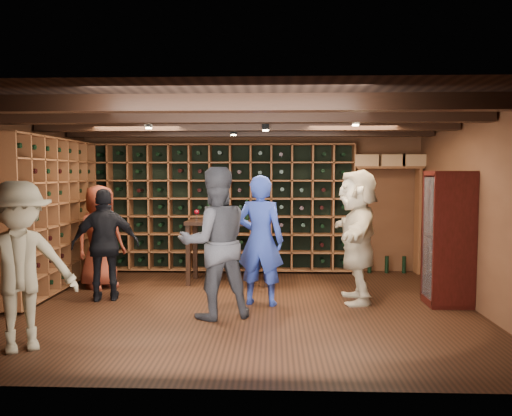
{
  "coord_description": "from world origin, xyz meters",
  "views": [
    {
      "loc": [
        0.42,
        -6.41,
        1.75
      ],
      "look_at": [
        0.18,
        0.2,
        1.29
      ],
      "focal_mm": 35.0,
      "sensor_mm": 36.0,
      "label": 1
    }
  ],
  "objects_px": {
    "man_grey_suit": "(215,243)",
    "guest_beige": "(357,236)",
    "display_cabinet": "(448,241)",
    "tasting_table": "(229,229)",
    "guest_khaki": "(19,266)",
    "man_blue_shirt": "(260,240)",
    "guest_woman_black": "(106,245)",
    "guest_red_floral": "(100,237)"
  },
  "relations": [
    {
      "from": "man_grey_suit",
      "to": "guest_beige",
      "type": "xyz_separation_m",
      "value": [
        1.84,
        0.83,
        -0.01
      ]
    },
    {
      "from": "display_cabinet",
      "to": "guest_beige",
      "type": "relative_size",
      "value": 0.97
    },
    {
      "from": "tasting_table",
      "to": "guest_khaki",
      "type": "bearing_deg",
      "value": -117.09
    },
    {
      "from": "guest_khaki",
      "to": "tasting_table",
      "type": "height_order",
      "value": "guest_khaki"
    },
    {
      "from": "man_blue_shirt",
      "to": "man_grey_suit",
      "type": "xyz_separation_m",
      "value": [
        -0.53,
        -0.61,
        0.05
      ]
    },
    {
      "from": "guest_woman_black",
      "to": "guest_khaki",
      "type": "height_order",
      "value": "guest_khaki"
    },
    {
      "from": "guest_red_floral",
      "to": "guest_khaki",
      "type": "xyz_separation_m",
      "value": [
        0.16,
        -2.71,
        0.05
      ]
    },
    {
      "from": "man_grey_suit",
      "to": "guest_red_floral",
      "type": "height_order",
      "value": "man_grey_suit"
    },
    {
      "from": "guest_red_floral",
      "to": "man_blue_shirt",
      "type": "bearing_deg",
      "value": -69.98
    },
    {
      "from": "guest_khaki",
      "to": "tasting_table",
      "type": "distance_m",
      "value": 3.59
    },
    {
      "from": "man_blue_shirt",
      "to": "tasting_table",
      "type": "xyz_separation_m",
      "value": [
        -0.53,
        1.31,
        0.01
      ]
    },
    {
      "from": "man_blue_shirt",
      "to": "guest_red_floral",
      "type": "distance_m",
      "value": 2.63
    },
    {
      "from": "display_cabinet",
      "to": "guest_beige",
      "type": "bearing_deg",
      "value": 172.24
    },
    {
      "from": "guest_khaki",
      "to": "guest_beige",
      "type": "distance_m",
      "value": 4.16
    },
    {
      "from": "guest_red_floral",
      "to": "guest_beige",
      "type": "xyz_separation_m",
      "value": [
        3.79,
        -0.69,
        0.11
      ]
    },
    {
      "from": "guest_woman_black",
      "to": "guest_khaki",
      "type": "distance_m",
      "value": 1.97
    },
    {
      "from": "display_cabinet",
      "to": "tasting_table",
      "type": "height_order",
      "value": "display_cabinet"
    },
    {
      "from": "man_grey_suit",
      "to": "guest_beige",
      "type": "bearing_deg",
      "value": -177.07
    },
    {
      "from": "man_grey_suit",
      "to": "guest_woman_black",
      "type": "height_order",
      "value": "man_grey_suit"
    },
    {
      "from": "man_blue_shirt",
      "to": "guest_khaki",
      "type": "distance_m",
      "value": 2.94
    },
    {
      "from": "man_grey_suit",
      "to": "guest_red_floral",
      "type": "bearing_deg",
      "value": -59.21
    },
    {
      "from": "tasting_table",
      "to": "guest_red_floral",
      "type": "bearing_deg",
      "value": -165.48
    },
    {
      "from": "guest_red_floral",
      "to": "guest_beige",
      "type": "bearing_deg",
      "value": -60.23
    },
    {
      "from": "display_cabinet",
      "to": "tasting_table",
      "type": "xyz_separation_m",
      "value": [
        -3.01,
        1.26,
        0.01
      ]
    },
    {
      "from": "man_blue_shirt",
      "to": "guest_woman_black",
      "type": "distance_m",
      "value": 2.14
    },
    {
      "from": "man_grey_suit",
      "to": "guest_woman_black",
      "type": "bearing_deg",
      "value": -46.65
    },
    {
      "from": "display_cabinet",
      "to": "guest_woman_black",
      "type": "height_order",
      "value": "display_cabinet"
    },
    {
      "from": "display_cabinet",
      "to": "guest_red_floral",
      "type": "distance_m",
      "value": 5.02
    },
    {
      "from": "man_blue_shirt",
      "to": "guest_beige",
      "type": "bearing_deg",
      "value": -158.59
    },
    {
      "from": "guest_red_floral",
      "to": "guest_woman_black",
      "type": "relative_size",
      "value": 1.02
    },
    {
      "from": "man_blue_shirt",
      "to": "tasting_table",
      "type": "relative_size",
      "value": 1.27
    },
    {
      "from": "guest_red_floral",
      "to": "tasting_table",
      "type": "distance_m",
      "value": 1.98
    },
    {
      "from": "tasting_table",
      "to": "guest_beige",
      "type": "bearing_deg",
      "value": -28.09
    },
    {
      "from": "guest_red_floral",
      "to": "tasting_table",
      "type": "height_order",
      "value": "guest_red_floral"
    },
    {
      "from": "guest_woman_black",
      "to": "guest_beige",
      "type": "relative_size",
      "value": 0.86
    },
    {
      "from": "man_grey_suit",
      "to": "guest_khaki",
      "type": "relative_size",
      "value": 1.09
    },
    {
      "from": "display_cabinet",
      "to": "guest_khaki",
      "type": "relative_size",
      "value": 1.04
    },
    {
      "from": "display_cabinet",
      "to": "guest_khaki",
      "type": "bearing_deg",
      "value": -158.73
    },
    {
      "from": "guest_red_floral",
      "to": "guest_woman_black",
      "type": "xyz_separation_m",
      "value": [
        0.34,
        -0.76,
        -0.02
      ]
    },
    {
      "from": "guest_khaki",
      "to": "guest_red_floral",
      "type": "bearing_deg",
      "value": 61.13
    },
    {
      "from": "guest_woman_black",
      "to": "guest_khaki",
      "type": "xyz_separation_m",
      "value": [
        -0.19,
        -1.96,
        0.07
      ]
    },
    {
      "from": "display_cabinet",
      "to": "man_blue_shirt",
      "type": "height_order",
      "value": "display_cabinet"
    }
  ]
}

